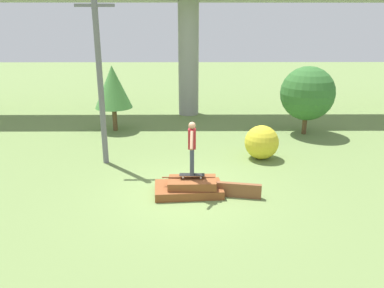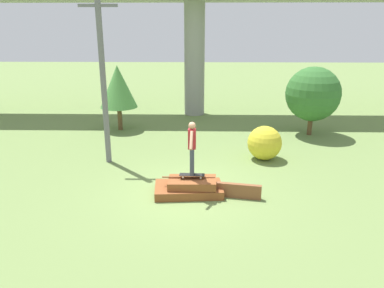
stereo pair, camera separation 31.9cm
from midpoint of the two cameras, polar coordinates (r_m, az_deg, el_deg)
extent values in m
plane|color=olive|center=(11.39, -1.34, -7.52)|extent=(80.00, 80.00, 0.00)
cube|color=brown|center=(11.33, -1.34, -6.94)|extent=(2.09, 1.29, 0.25)
cube|color=brown|center=(11.16, -0.79, -5.94)|extent=(1.44, 0.83, 0.27)
cylinder|color=brown|center=(11.17, -1.36, -5.10)|extent=(1.58, 0.04, 0.04)
cube|color=brown|center=(11.13, 6.31, -7.02)|extent=(1.32, 0.37, 0.43)
cube|color=black|center=(11.09, -0.83, -4.70)|extent=(0.76, 0.25, 0.01)
cylinder|color=silver|center=(11.19, 0.54, -4.79)|extent=(0.06, 0.03, 0.05)
cylinder|color=silver|center=(11.02, 0.52, -5.16)|extent=(0.06, 0.03, 0.05)
cylinder|color=silver|center=(11.21, -2.14, -4.75)|extent=(0.06, 0.03, 0.05)
cylinder|color=silver|center=(11.05, -2.21, -5.12)|extent=(0.06, 0.03, 0.05)
cylinder|color=#383D4C|center=(11.02, -0.81, -2.55)|extent=(0.12, 0.12, 0.81)
cylinder|color=#383D4C|center=(10.86, -0.86, -2.87)|extent=(0.12, 0.12, 0.81)
cube|color=maroon|center=(10.72, -0.85, 0.78)|extent=(0.23, 0.22, 0.59)
sphere|color=#A37556|center=(10.61, -0.86, 2.83)|extent=(0.21, 0.21, 0.21)
cylinder|color=#A37556|center=(10.99, -0.78, 1.50)|extent=(0.11, 0.46, 0.47)
cylinder|color=#A37556|center=(10.41, -0.93, 0.55)|extent=(0.11, 0.46, 0.47)
cylinder|color=gray|center=(20.78, -0.99, 12.68)|extent=(1.10, 1.10, 5.99)
cylinder|color=slate|center=(13.47, -14.50, 9.40)|extent=(0.20, 0.20, 6.05)
cube|color=slate|center=(13.35, -15.35, 19.71)|extent=(1.30, 0.10, 0.10)
cylinder|color=brown|center=(18.21, -12.16, 3.74)|extent=(0.22, 0.22, 1.11)
cone|color=#4C8E42|center=(17.91, -12.49, 8.51)|extent=(1.74, 1.74, 1.96)
cylinder|color=brown|center=(18.00, 16.28, 2.84)|extent=(0.21, 0.21, 0.86)
sphere|color=#336B2D|center=(17.70, 16.69, 7.40)|extent=(2.42, 2.42, 2.42)
sphere|color=gold|center=(14.23, 9.93, 0.26)|extent=(1.28, 1.28, 1.28)
camera|label=1|loc=(0.16, -90.85, -0.27)|focal=35.00mm
camera|label=2|loc=(0.16, 89.15, 0.27)|focal=35.00mm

